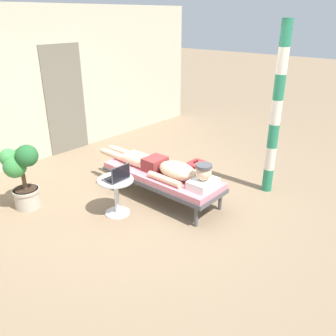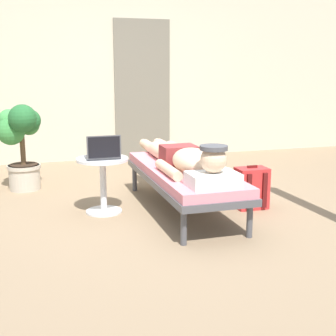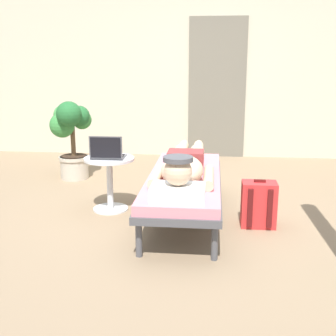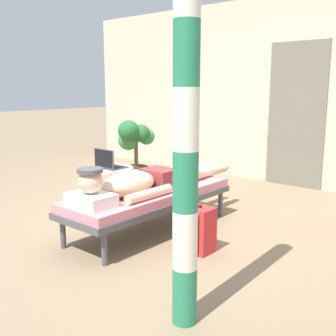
# 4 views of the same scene
# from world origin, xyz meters

# --- Properties ---
(ground_plane) EXTENTS (40.00, 40.00, 0.00)m
(ground_plane) POSITION_xyz_m (0.00, 0.00, 0.00)
(ground_plane) COLOR #8C7256
(house_wall_back) EXTENTS (7.60, 0.20, 2.70)m
(house_wall_back) POSITION_xyz_m (0.15, 2.78, 1.35)
(house_wall_back) COLOR beige
(house_wall_back) RESTS_ON ground
(house_door_panel) EXTENTS (0.84, 0.03, 2.04)m
(house_door_panel) POSITION_xyz_m (0.44, 2.67, 1.02)
(house_door_panel) COLOR #6D6759
(house_door_panel) RESTS_ON ground
(lounge_chair) EXTENTS (0.66, 1.89, 0.42)m
(lounge_chair) POSITION_xyz_m (0.15, -0.07, 0.35)
(lounge_chair) COLOR #4C4C51
(lounge_chair) RESTS_ON ground
(person_reclining) EXTENTS (0.53, 2.17, 0.33)m
(person_reclining) POSITION_xyz_m (0.15, -0.13, 0.52)
(person_reclining) COLOR white
(person_reclining) RESTS_ON lounge_chair
(side_table) EXTENTS (0.48, 0.48, 0.52)m
(side_table) POSITION_xyz_m (-0.58, 0.09, 0.36)
(side_table) COLOR silver
(side_table) RESTS_ON ground
(laptop) EXTENTS (0.31, 0.24, 0.23)m
(laptop) POSITION_xyz_m (-0.58, 0.04, 0.58)
(laptop) COLOR #4C4C51
(laptop) RESTS_ON side_table
(backpack) EXTENTS (0.30, 0.26, 0.42)m
(backpack) POSITION_xyz_m (0.81, -0.19, 0.20)
(backpack) COLOR red
(backpack) RESTS_ON ground
(potted_plant) EXTENTS (0.47, 0.56, 0.97)m
(potted_plant) POSITION_xyz_m (-1.31, 1.17, 0.58)
(potted_plant) COLOR #BFB29E
(potted_plant) RESTS_ON ground
(porch_post) EXTENTS (0.15, 0.15, 2.48)m
(porch_post) POSITION_xyz_m (1.42, -1.13, 1.24)
(porch_post) COLOR #267F59
(porch_post) RESTS_ON ground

